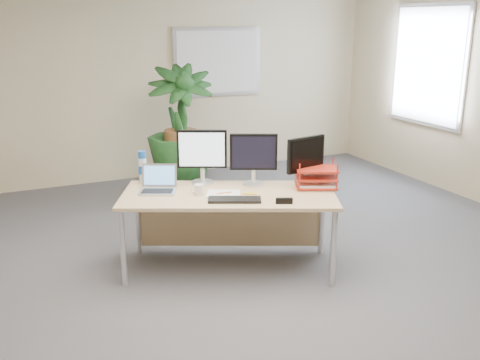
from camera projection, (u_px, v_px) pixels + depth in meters
name	position (u px, v px, depth m)	size (l,w,h in m)	color
floor	(267.00, 315.00, 3.99)	(8.00, 8.00, 0.00)	#4B4A50
back_wall	(133.00, 80.00, 7.10)	(7.00, 0.04, 2.70)	#CCBA90
whiteboard	(218.00, 62.00, 7.48)	(1.30, 0.04, 0.95)	silver
window	(428.00, 66.00, 6.91)	(0.04, 1.30, 1.55)	silver
desk	(229.00, 206.00, 4.68)	(1.96, 1.44, 0.70)	tan
floor_plant	(181.00, 135.00, 6.59)	(0.84, 0.84, 1.50)	#153B19
monitor_left	(202.00, 153.00, 4.74)	(0.42, 0.22, 0.49)	silver
monitor_right	(254.00, 156.00, 4.71)	(0.40, 0.20, 0.46)	silver
monitor_dark	(306.00, 158.00, 4.69)	(0.40, 0.18, 0.44)	silver
laptop	(158.00, 184.00, 4.61)	(0.39, 0.37, 0.22)	#B4B4B9
keyboard	(235.00, 200.00, 4.35)	(0.43, 0.14, 0.02)	black
coffee_mug	(199.00, 190.00, 4.50)	(0.12, 0.08, 0.09)	silver
spiral_notebook	(223.00, 194.00, 4.52)	(0.28, 0.21, 0.01)	white
orange_pen	(224.00, 193.00, 4.51)	(0.01, 0.01, 0.13)	#FB5E1B
yellow_highlighter	(250.00, 194.00, 4.52)	(0.02, 0.02, 0.12)	yellow
water_bottle	(143.00, 168.00, 4.79)	(0.08, 0.08, 0.30)	white
letter_tray	(316.00, 179.00, 4.70)	(0.43, 0.39, 0.17)	#A72314
stapler	(284.00, 201.00, 4.29)	(0.14, 0.04, 0.05)	black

